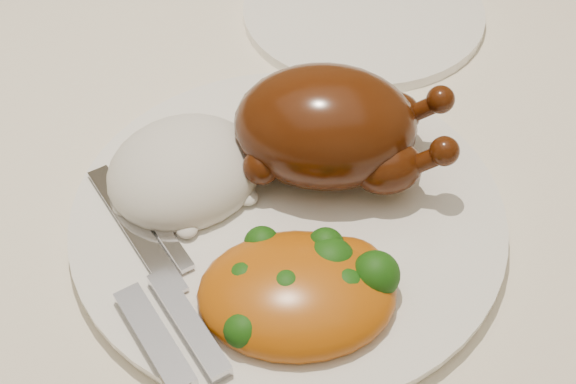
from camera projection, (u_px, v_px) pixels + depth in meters
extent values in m
cylinder|color=brown|center=(559.00, 53.00, 1.38)|extent=(0.07, 0.07, 0.72)
cube|color=brown|center=(130.00, 93.00, 0.72)|extent=(1.60, 0.90, 0.04)
cube|color=white|center=(126.00, 72.00, 0.71)|extent=(1.72, 1.02, 0.01)
cylinder|color=white|center=(288.00, 217.00, 0.58)|extent=(0.39, 0.39, 0.01)
cylinder|color=white|center=(363.00, 12.00, 0.75)|extent=(0.24, 0.24, 0.01)
ellipsoid|color=#4F1E08|center=(325.00, 126.00, 0.57)|extent=(0.16, 0.14, 0.08)
ellipsoid|color=#4F1E08|center=(315.00, 113.00, 0.55)|extent=(0.07, 0.06, 0.03)
ellipsoid|color=#4F1E08|center=(388.00, 168.00, 0.56)|extent=(0.05, 0.04, 0.04)
sphere|color=#4F1E08|center=(444.00, 151.00, 0.55)|extent=(0.02, 0.02, 0.02)
ellipsoid|color=#4F1E08|center=(388.00, 117.00, 0.60)|extent=(0.05, 0.04, 0.04)
sphere|color=#4F1E08|center=(441.00, 100.00, 0.58)|extent=(0.02, 0.02, 0.02)
sphere|color=#4F1E08|center=(261.00, 166.00, 0.56)|extent=(0.03, 0.03, 0.03)
sphere|color=#4F1E08|center=(270.00, 109.00, 0.61)|extent=(0.03, 0.03, 0.03)
ellipsoid|color=white|center=(184.00, 172.00, 0.58)|extent=(0.15, 0.14, 0.06)
ellipsoid|color=#C75C0C|center=(297.00, 294.00, 0.51)|extent=(0.15, 0.13, 0.04)
ellipsoid|color=#C75C0C|center=(343.00, 271.00, 0.52)|extent=(0.06, 0.05, 0.03)
ellipsoid|color=#153B09|center=(376.00, 275.00, 0.51)|extent=(0.03, 0.03, 0.03)
ellipsoid|color=#153B09|center=(262.00, 244.00, 0.53)|extent=(0.02, 0.02, 0.02)
ellipsoid|color=#153B09|center=(287.00, 289.00, 0.50)|extent=(0.03, 0.03, 0.03)
ellipsoid|color=#153B09|center=(344.00, 288.00, 0.51)|extent=(0.03, 0.03, 0.03)
ellipsoid|color=#153B09|center=(347.00, 277.00, 0.51)|extent=(0.03, 0.03, 0.02)
ellipsoid|color=#153B09|center=(294.00, 301.00, 0.50)|extent=(0.03, 0.03, 0.02)
ellipsoid|color=#153B09|center=(282.00, 316.00, 0.50)|extent=(0.02, 0.02, 0.02)
ellipsoid|color=#153B09|center=(330.00, 262.00, 0.52)|extent=(0.03, 0.03, 0.03)
ellipsoid|color=#153B09|center=(244.00, 329.00, 0.49)|extent=(0.03, 0.03, 0.02)
ellipsoid|color=#153B09|center=(240.00, 309.00, 0.50)|extent=(0.02, 0.02, 0.02)
ellipsoid|color=#153B09|center=(246.00, 285.00, 0.51)|extent=(0.03, 0.03, 0.03)
ellipsoid|color=#153B09|center=(326.00, 247.00, 0.53)|extent=(0.03, 0.03, 0.03)
cube|color=#BBBBC2|center=(135.00, 228.00, 0.56)|extent=(0.05, 0.13, 0.00)
cube|color=#BBBBC2|center=(154.00, 338.00, 0.49)|extent=(0.04, 0.08, 0.01)
cube|color=#BBBBC2|center=(188.00, 323.00, 0.50)|extent=(0.04, 0.09, 0.01)
cube|color=#BBBBC2|center=(166.00, 221.00, 0.56)|extent=(0.04, 0.09, 0.00)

